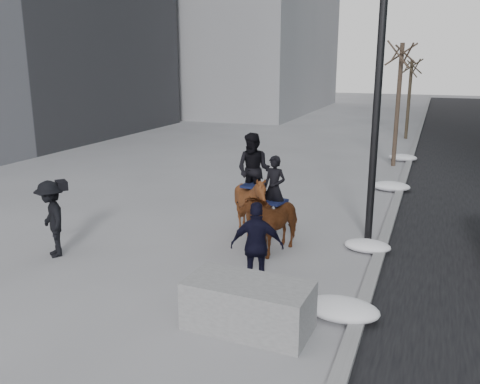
% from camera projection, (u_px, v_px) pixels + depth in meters
% --- Properties ---
extents(ground, '(120.00, 120.00, 0.00)m').
position_uv_depth(ground, '(219.00, 275.00, 10.59)').
color(ground, gray).
rests_on(ground, ground).
extents(curb, '(0.25, 90.00, 0.12)m').
position_uv_depth(curb, '(403.00, 181.00, 18.55)').
color(curb, gray).
rests_on(curb, ground).
extents(planter, '(2.12, 1.13, 0.83)m').
position_uv_depth(planter, '(248.00, 305.00, 8.41)').
color(planter, gray).
rests_on(planter, ground).
extents(tree_near, '(1.20, 1.20, 5.54)m').
position_uv_depth(tree_near, '(398.00, 99.00, 20.72)').
color(tree_near, '#362920').
rests_on(tree_near, ground).
extents(tree_far, '(1.20, 1.20, 4.80)m').
position_uv_depth(tree_far, '(409.00, 95.00, 28.11)').
color(tree_far, '#362B20').
rests_on(tree_far, ground).
extents(mounted_left, '(1.14, 1.85, 2.23)m').
position_uv_depth(mounted_left, '(272.00, 216.00, 11.81)').
color(mounted_left, '#44210D').
rests_on(mounted_left, ground).
extents(mounted_right, '(1.53, 1.69, 2.65)m').
position_uv_depth(mounted_right, '(252.00, 198.00, 12.42)').
color(mounted_right, '#46250E').
rests_on(mounted_right, ground).
extents(feeder, '(1.10, 0.98, 1.75)m').
position_uv_depth(feeder, '(257.00, 246.00, 9.77)').
color(feeder, black).
rests_on(feeder, ground).
extents(camera_crew, '(1.29, 1.22, 1.75)m').
position_uv_depth(camera_crew, '(52.00, 219.00, 11.42)').
color(camera_crew, black).
rests_on(camera_crew, ground).
extents(lamppost, '(0.25, 2.38, 9.09)m').
position_uv_depth(lamppost, '(383.00, 31.00, 11.65)').
color(lamppost, black).
rests_on(lamppost, ground).
extents(snow_piles, '(1.32, 15.81, 0.33)m').
position_uv_depth(snow_piles, '(383.00, 206.00, 14.98)').
color(snow_piles, white).
rests_on(snow_piles, ground).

